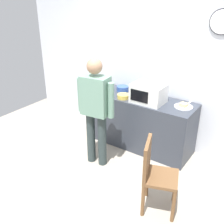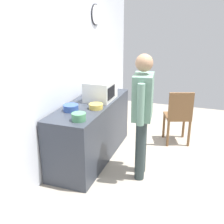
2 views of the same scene
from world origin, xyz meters
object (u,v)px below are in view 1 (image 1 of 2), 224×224
(wooden_chair, at_px, (155,173))
(microwave, at_px, (149,93))
(salad_bowl, at_px, (123,89))
(fork_utensil, at_px, (160,98))
(sandwich_plate, at_px, (184,106))
(person_standing, at_px, (96,106))
(mixing_bowl, at_px, (100,89))
(cereal_bowl, at_px, (123,96))
(spoon_utensil, at_px, (190,103))

(wooden_chair, bearing_deg, microwave, 122.33)
(salad_bowl, bearing_deg, fork_utensil, 6.49)
(microwave, height_order, sandwich_plate, microwave)
(person_standing, bearing_deg, mixing_bowl, 122.48)
(mixing_bowl, bearing_deg, wooden_chair, -33.27)
(cereal_bowl, height_order, mixing_bowl, mixing_bowl)
(person_standing, xyz_separation_m, wooden_chair, (1.17, -0.36, -0.45))
(mixing_bowl, xyz_separation_m, wooden_chair, (1.61, -1.05, -0.41))
(fork_utensil, height_order, person_standing, person_standing)
(salad_bowl, bearing_deg, person_standing, -81.08)
(person_standing, bearing_deg, sandwich_plate, 41.73)
(mixing_bowl, bearing_deg, spoon_utensil, 15.70)
(wooden_chair, bearing_deg, fork_utensil, 114.43)
(salad_bowl, height_order, person_standing, person_standing)
(microwave, relative_size, mixing_bowl, 2.81)
(salad_bowl, relative_size, spoon_utensil, 1.22)
(cereal_bowl, xyz_separation_m, fork_utensil, (0.49, 0.36, -0.03))
(microwave, relative_size, wooden_chair, 0.53)
(cereal_bowl, bearing_deg, mixing_bowl, 177.05)
(sandwich_plate, bearing_deg, salad_bowl, 176.73)
(microwave, bearing_deg, person_standing, -121.18)
(salad_bowl, relative_size, wooden_chair, 0.22)
(sandwich_plate, xyz_separation_m, wooden_chair, (0.17, -1.25, -0.38))
(microwave, xyz_separation_m, cereal_bowl, (-0.41, -0.09, -0.12))
(sandwich_plate, distance_m, spoon_utensil, 0.22)
(mixing_bowl, distance_m, fork_utensil, 1.03)
(mixing_bowl, distance_m, spoon_utensil, 1.51)
(fork_utensil, xyz_separation_m, spoon_utensil, (0.48, 0.07, 0.00))
(mixing_bowl, xyz_separation_m, fork_utensil, (0.97, 0.34, -0.04))
(fork_utensil, relative_size, person_standing, 0.10)
(sandwich_plate, bearing_deg, wooden_chair, -82.16)
(mixing_bowl, height_order, person_standing, person_standing)
(spoon_utensil, bearing_deg, sandwich_plate, -94.74)
(mixing_bowl, bearing_deg, person_standing, -57.52)
(spoon_utensil, bearing_deg, cereal_bowl, -155.78)
(wooden_chair, bearing_deg, person_standing, 162.79)
(sandwich_plate, distance_m, person_standing, 1.33)
(salad_bowl, distance_m, cereal_bowl, 0.35)
(cereal_bowl, bearing_deg, sandwich_plate, 13.01)
(spoon_utensil, relative_size, person_standing, 0.10)
(spoon_utensil, bearing_deg, mixing_bowl, -164.30)
(spoon_utensil, bearing_deg, microwave, -148.10)
(wooden_chair, bearing_deg, cereal_bowl, 137.37)
(person_standing, bearing_deg, wooden_chair, -17.21)
(microwave, distance_m, sandwich_plate, 0.57)
(mixing_bowl, bearing_deg, microwave, 4.06)
(salad_bowl, distance_m, mixing_bowl, 0.39)
(sandwich_plate, bearing_deg, spoon_utensil, 85.26)
(salad_bowl, bearing_deg, mixing_bowl, -138.44)
(fork_utensil, bearing_deg, mixing_bowl, -160.96)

